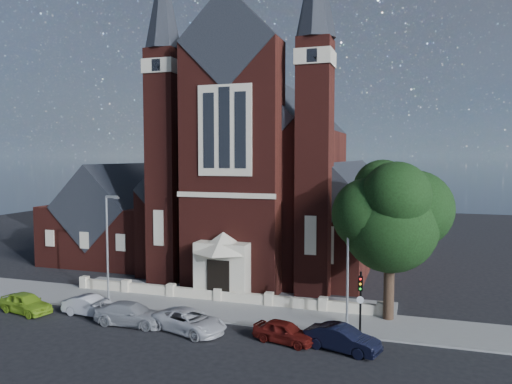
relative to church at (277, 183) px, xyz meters
The scene contains 16 objects.
ground 11.40m from the church, 90.00° to the right, with size 120.00×120.00×0.00m, color black.
pavement_strip 20.18m from the church, 90.00° to the right, with size 60.00×5.00×0.12m, color slate.
forecourt_paving 16.60m from the church, 90.00° to the right, with size 26.00×3.00×0.14m, color slate.
forecourt_wall 18.37m from the church, 90.00° to the right, with size 24.00×0.40×0.90m, color beige.
church is the anchor object (origin of this frame).
parish_hall 17.26m from the church, 162.84° to the right, with size 12.00×12.20×10.24m.
street_tree 21.38m from the church, 53.83° to the right, with size 6.40×6.60×10.70m.
street_lamp_left 20.84m from the church, 112.66° to the right, with size 1.16×0.22×8.09m.
street_lamp_right 21.76m from the church, 61.96° to the right, with size 1.16×0.22×8.09m.
traffic_signal 23.94m from the church, 61.80° to the right, with size 0.28×0.42×4.00m.
car_lime_van 27.04m from the church, 117.16° to the right, with size 1.71×4.24×1.45m, color #84B323.
car_silver_a 24.49m from the church, 107.96° to the right, with size 1.42×4.09×1.35m, color #ADAEB5.
car_silver_b 24.43m from the church, 98.64° to the right, with size 2.01×4.95×1.44m, color #96989D.
car_white_suv 24.26m from the church, 88.23° to the right, with size 2.34×5.07×1.41m, color silver.
car_dark_red 25.11m from the church, 73.38° to the right, with size 1.55×3.84×1.31m, color #57130E.
car_navy 26.44m from the church, 66.07° to the right, with size 1.51×4.32×1.42m, color black.
Camera 1 is at (14.08, -27.95, 11.03)m, focal length 35.00 mm.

